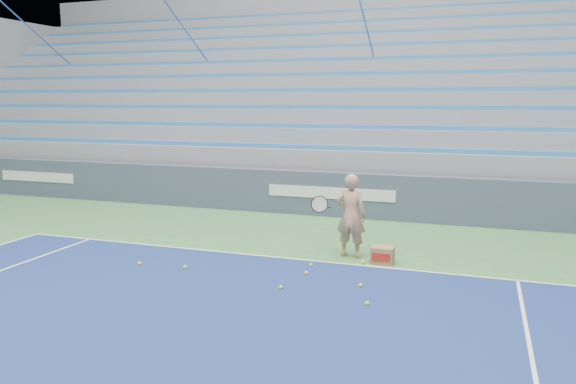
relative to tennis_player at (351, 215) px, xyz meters
name	(u,v)px	position (x,y,z in m)	size (l,w,h in m)	color
sponsor_barrier	(332,194)	(-1.26, 3.48, -0.23)	(30.00, 0.32, 1.10)	#3D475D
bleachers	(375,115)	(-1.26, 9.19, 1.58)	(31.00, 9.15, 7.30)	gray
tennis_player	(351,215)	(0.00, 0.00, 0.00)	(0.90, 0.83, 1.55)	tan
ball_box	(382,255)	(0.64, -0.22, -0.63)	(0.40, 0.31, 0.30)	#916B46
tennis_ball_0	(360,285)	(0.54, -1.64, -0.74)	(0.07, 0.07, 0.07)	#D7E82F
tennis_ball_1	(281,287)	(-0.59, -2.13, -0.74)	(0.07, 0.07, 0.07)	#D7E82F
tennis_ball_2	(367,304)	(0.79, -2.38, -0.74)	(0.07, 0.07, 0.07)	#D7E82F
tennis_ball_3	(363,262)	(0.33, -0.41, -0.74)	(0.07, 0.07, 0.07)	#D7E82F
tennis_ball_4	(185,267)	(-2.49, -1.68, -0.74)	(0.07, 0.07, 0.07)	#D7E82F
tennis_ball_5	(140,264)	(-3.35, -1.75, -0.74)	(0.07, 0.07, 0.07)	#D7E82F
tennis_ball_6	(311,265)	(-0.49, -0.86, -0.74)	(0.07, 0.07, 0.07)	#D7E82F
tennis_ball_7	(306,273)	(-0.43, -1.32, -0.74)	(0.07, 0.07, 0.07)	#D7E82F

